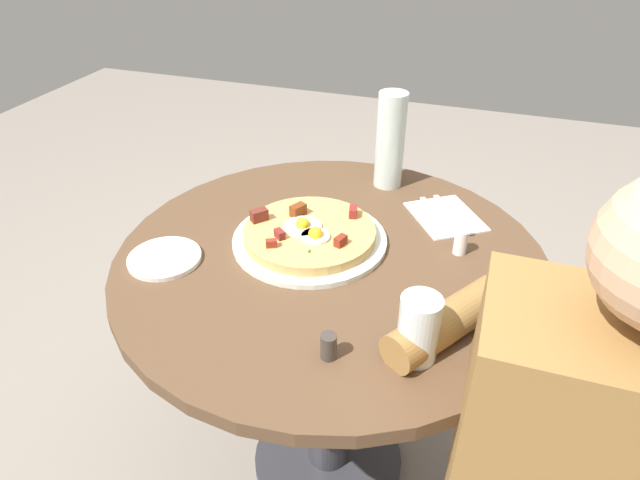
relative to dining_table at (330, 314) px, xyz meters
The scene contains 12 objects.
ground_plane 0.55m from the dining_table, ahead, with size 6.00×6.00×0.00m, color gray.
dining_table is the anchor object (origin of this frame).
pizza_plate 0.19m from the dining_table, 153.90° to the left, with size 0.34×0.34×0.01m, color silver.
breakfast_pizza 0.20m from the dining_table, 154.68° to the left, with size 0.29×0.29×0.05m.
bread_plate 0.39m from the dining_table, 157.40° to the right, with size 0.15×0.15×0.01m, color white.
napkin 0.35m from the dining_table, 47.45° to the left, with size 0.17×0.14×0.00m, color white.
fork 0.37m from the dining_table, 46.77° to the left, with size 0.18×0.01×0.01m, color silver.
knife 0.34m from the dining_table, 48.20° to the left, with size 0.18×0.01×0.01m, color silver.
water_glass 0.40m from the dining_table, 46.59° to the right, with size 0.07×0.07×0.12m, color silver.
water_bottle 0.45m from the dining_table, 83.03° to the left, with size 0.07×0.07×0.24m, color silver.
salt_shaker 0.34m from the dining_table, 19.54° to the left, with size 0.03×0.03×0.06m, color white.
pepper_shaker 0.36m from the dining_table, 72.88° to the right, with size 0.03×0.03×0.05m, color #3F3833.
Camera 1 is at (0.29, -0.91, 1.38)m, focal length 30.86 mm.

